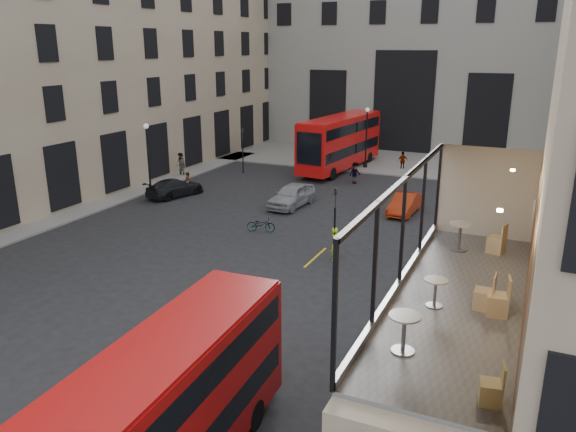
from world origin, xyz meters
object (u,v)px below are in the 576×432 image
at_px(pedestrian_d, 475,174).
at_px(cafe_table_far, 460,232).
at_px(pedestrian_a, 181,165).
at_px(pedestrian_b, 355,173).
at_px(bicycle, 261,224).
at_px(cafe_chair_d, 497,244).
at_px(street_lamp_b, 366,142).
at_px(traffic_light_near, 335,215).
at_px(cafe_table_mid, 435,288).
at_px(pedestrian_e, 187,183).
at_px(street_lamp_a, 149,165).
at_px(pedestrian_c, 403,161).
at_px(traffic_light_far, 243,145).
at_px(cafe_chair_a, 491,391).
at_px(car_a, 292,195).
at_px(cafe_chair_c, 484,298).
at_px(car_c, 175,188).
at_px(cyclist, 336,244).
at_px(cafe_chair_b, 498,303).
at_px(car_b, 405,204).
at_px(cafe_table_near, 404,327).
at_px(bus_far, 340,140).
at_px(bus_near, 155,420).

xyz_separation_m(pedestrian_d, cafe_table_far, (2.43, -28.20, 4.29)).
bearing_deg(pedestrian_a, pedestrian_b, 23.34).
height_order(bicycle, cafe_table_far, cafe_table_far).
bearing_deg(cafe_chair_d, street_lamp_b, 113.21).
height_order(traffic_light_near, cafe_table_mid, cafe_table_mid).
bearing_deg(pedestrian_e, street_lamp_a, -55.15).
relative_size(pedestrian_c, pedestrian_d, 0.94).
relative_size(traffic_light_far, cafe_chair_a, 4.96).
height_order(traffic_light_near, traffic_light_far, same).
bearing_deg(cafe_table_far, traffic_light_near, 128.99).
xyz_separation_m(car_a, pedestrian_e, (-8.24, -0.24, 0.05)).
bearing_deg(cafe_table_mid, cafe_chair_c, 16.87).
bearing_deg(bicycle, car_c, 48.81).
bearing_deg(pedestrian_e, cyclist, 46.72).
xyz_separation_m(cafe_chair_a, cafe_chair_b, (-0.19, 3.55, 0.05)).
bearing_deg(bicycle, pedestrian_e, 43.37).
height_order(pedestrian_b, cafe_table_mid, cafe_table_mid).
bearing_deg(street_lamp_b, car_b, -62.62).
bearing_deg(traffic_light_far, cafe_chair_a, -54.93).
bearing_deg(cafe_chair_b, pedestrian_e, 137.65).
bearing_deg(cafe_table_far, car_a, 127.59).
xyz_separation_m(street_lamp_b, cafe_table_near, (11.83, -37.13, 2.74)).
xyz_separation_m(bicycle, cafe_table_far, (12.47, -11.25, 4.73)).
height_order(street_lamp_a, pedestrian_a, street_lamp_a).
bearing_deg(cafe_chair_a, cafe_table_near, 149.04).
xyz_separation_m(car_b, cyclist, (-1.30, -9.65, 0.23)).
distance_m(street_lamp_a, cafe_chair_a, 33.23).
bearing_deg(bus_far, pedestrian_e, -119.89).
height_order(street_lamp_b, pedestrian_c, street_lamp_b).
bearing_deg(car_c, bicycle, 170.42).
relative_size(traffic_light_near, bus_far, 0.32).
height_order(bus_near, pedestrian_a, bus_near).
height_order(traffic_light_near, cafe_table_near, cafe_table_near).
xyz_separation_m(car_a, pedestrian_c, (4.16, 14.47, 0.04)).
bearing_deg(pedestrian_d, cafe_chair_a, 139.09).
bearing_deg(traffic_light_far, car_b, -22.20).
distance_m(traffic_light_near, pedestrian_e, 16.43).
xyz_separation_m(bus_far, car_a, (0.93, -12.49, -1.83)).
bearing_deg(cafe_chair_a, cafe_chair_b, 93.02).
height_order(pedestrian_e, cafe_table_near, cafe_table_near).
relative_size(traffic_light_near, cafe_table_far, 4.49).
height_order(cyclist, cafe_chair_b, cafe_chair_b).
relative_size(pedestrian_b, pedestrian_d, 0.98).
distance_m(car_c, pedestrian_b, 13.98).
height_order(traffic_light_far, street_lamp_a, street_lamp_a).
relative_size(car_a, cafe_chair_b, 4.80).
height_order(bus_far, car_a, bus_far).
height_order(car_a, cafe_chair_c, cafe_chair_c).
height_order(traffic_light_far, cyclist, traffic_light_far).
distance_m(cyclist, cafe_chair_a, 18.82).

